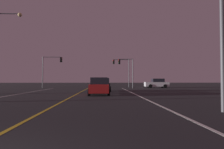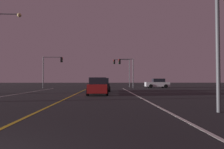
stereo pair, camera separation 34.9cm
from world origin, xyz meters
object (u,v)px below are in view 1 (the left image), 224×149
(street_lamp_right_near, at_px, (212,8))
(street_lamp_left_mid, at_px, (4,42))
(car_crossing_side, at_px, (157,83))
(traffic_light_near_right, at_px, (126,66))
(traffic_light_far_right, at_px, (121,66))
(car_lead_same_lane, at_px, (99,86))
(car_ahead_far, at_px, (103,85))
(traffic_light_near_left, at_px, (52,65))

(street_lamp_right_near, relative_size, street_lamp_left_mid, 0.87)
(car_crossing_side, height_order, street_lamp_left_mid, street_lamp_left_mid)
(traffic_light_near_right, distance_m, traffic_light_far_right, 5.52)
(car_crossing_side, height_order, car_lead_same_lane, same)
(car_ahead_far, relative_size, traffic_light_near_left, 0.78)
(traffic_light_near_right, relative_size, traffic_light_near_left, 0.94)
(traffic_light_far_right, relative_size, street_lamp_left_mid, 0.66)
(car_lead_same_lane, height_order, street_lamp_left_mid, street_lamp_left_mid)
(car_crossing_side, xyz_separation_m, street_lamp_left_mid, (-20.28, -15.09, 4.60))
(traffic_light_far_right, bearing_deg, traffic_light_near_right, 93.35)
(car_crossing_side, distance_m, street_lamp_left_mid, 25.70)
(car_lead_same_lane, height_order, traffic_light_far_right, traffic_light_far_right)
(car_lead_same_lane, bearing_deg, traffic_light_near_left, 29.25)
(car_crossing_side, relative_size, street_lamp_left_mid, 0.50)
(traffic_light_near_left, xyz_separation_m, street_lamp_left_mid, (-1.42, -13.94, 1.31))
(car_ahead_far, bearing_deg, street_lamp_right_near, -162.58)
(car_ahead_far, distance_m, street_lamp_right_near, 17.70)
(car_crossing_side, distance_m, car_lead_same_lane, 19.47)
(street_lamp_left_mid, bearing_deg, traffic_light_far_right, 54.13)
(traffic_light_far_right, relative_size, street_lamp_right_near, 0.76)
(car_ahead_far, distance_m, street_lamp_left_mid, 12.13)
(street_lamp_right_near, bearing_deg, traffic_light_far_right, -87.36)
(car_lead_same_lane, bearing_deg, car_crossing_side, -31.69)
(traffic_light_far_right, height_order, street_lamp_left_mid, street_lamp_left_mid)
(traffic_light_near_left, height_order, street_lamp_right_near, street_lamp_right_near)
(car_lead_same_lane, distance_m, car_ahead_far, 5.80)
(car_crossing_side, height_order, street_lamp_right_near, street_lamp_right_near)
(street_lamp_right_near, bearing_deg, street_lamp_left_mid, -38.02)
(car_crossing_side, height_order, traffic_light_near_left, traffic_light_near_left)
(car_lead_same_lane, xyz_separation_m, street_lamp_right_near, (5.46, -10.66, 3.96))
(car_lead_same_lane, relative_size, traffic_light_near_right, 0.82)
(traffic_light_near_left, bearing_deg, car_lead_same_lane, -60.75)
(car_crossing_side, xyz_separation_m, car_ahead_far, (-9.93, -10.77, 0.00))
(street_lamp_right_near, bearing_deg, car_crossing_side, -99.93)
(car_lead_same_lane, relative_size, street_lamp_right_near, 0.57)
(street_lamp_right_near, distance_m, street_lamp_left_mid, 19.71)
(traffic_light_far_right, height_order, street_lamp_right_near, street_lamp_right_near)
(street_lamp_right_near, bearing_deg, car_ahead_far, -72.58)
(car_crossing_side, xyz_separation_m, traffic_light_near_left, (-18.86, -1.15, 3.30))
(street_lamp_left_mid, bearing_deg, car_crossing_side, 36.66)
(car_ahead_far, distance_m, traffic_light_far_right, 15.94)
(traffic_light_near_right, bearing_deg, traffic_light_far_right, -86.65)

